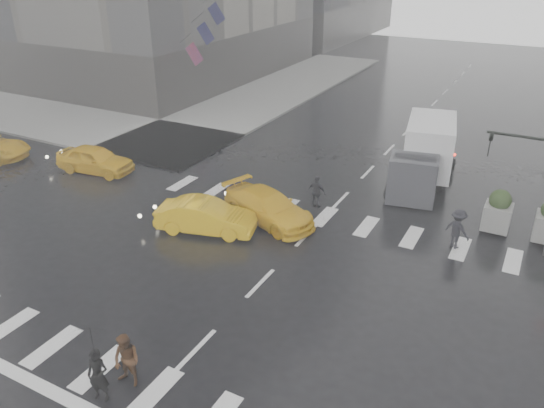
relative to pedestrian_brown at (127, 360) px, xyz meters
The scene contains 13 objects.
ground 6.14m from the pedestrian_brown, 82.16° to the left, with size 120.00×120.00×0.00m, color black.
sidewalk_nw 30.05m from the pedestrian_brown, 128.43° to the left, with size 35.00×35.00×0.15m, color slate.
road_markings 6.14m from the pedestrian_brown, 82.16° to the left, with size 18.00×48.00×0.01m, color silver, non-canonical shape.
planter_west 16.24m from the pedestrian_brown, 61.18° to the left, with size 1.10×1.10×1.80m.
flag_cluster 28.77m from the pedestrian_brown, 120.15° to the left, with size 2.87×3.06×4.69m.
pedestrian_black 1.14m from the pedestrian_brown, 111.51° to the right, with size 1.20×1.21×2.43m.
pedestrian_brown is the anchor object (origin of this frame).
pedestrian_far_a 12.74m from the pedestrian_brown, 89.57° to the left, with size 0.92×0.56×1.58m, color black.
pedestrian_far_b 13.72m from the pedestrian_brown, 61.32° to the left, with size 1.10×0.61×1.70m, color black.
taxi_front 16.52m from the pedestrian_brown, 137.81° to the left, with size 1.72×4.27×1.46m, color yellow.
taxi_mid 8.95m from the pedestrian_brown, 110.53° to the left, with size 1.49×4.28×1.41m, color yellow.
taxi_rear 10.57m from the pedestrian_brown, 96.76° to the left, with size 1.93×4.18×1.37m, color yellow.
box_truck 18.04m from the pedestrian_brown, 77.72° to the left, with size 2.29×6.10×3.24m.
Camera 1 is at (7.99, -14.03, 11.11)m, focal length 35.00 mm.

